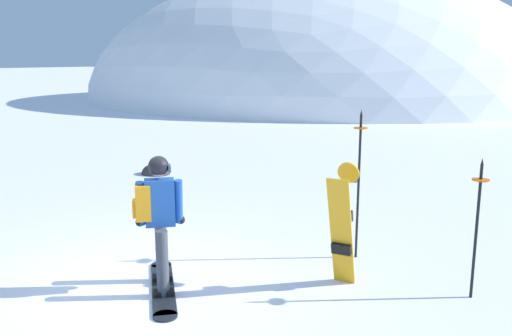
{
  "coord_description": "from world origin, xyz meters",
  "views": [
    {
      "loc": [
        4.34,
        -4.93,
        2.86
      ],
      "look_at": [
        0.15,
        3.15,
        1.0
      ],
      "focal_mm": 37.43,
      "sensor_mm": 36.0,
      "label": 1
    }
  ],
  "objects_px": {
    "spare_snowboard": "(342,226)",
    "piste_marker_far": "(477,219)",
    "rock_mid": "(351,181)",
    "piste_marker_near": "(359,175)",
    "snowboarder_main": "(158,219)",
    "rock_dark": "(156,174)"
  },
  "relations": [
    {
      "from": "piste_marker_far",
      "to": "rock_dark",
      "type": "distance_m",
      "value": 8.88
    },
    {
      "from": "spare_snowboard",
      "to": "piste_marker_far",
      "type": "relative_size",
      "value": 0.92
    },
    {
      "from": "piste_marker_near",
      "to": "spare_snowboard",
      "type": "bearing_deg",
      "value": -83.1
    },
    {
      "from": "snowboarder_main",
      "to": "spare_snowboard",
      "type": "relative_size",
      "value": 1.07
    },
    {
      "from": "snowboarder_main",
      "to": "rock_mid",
      "type": "distance_m",
      "value": 7.09
    },
    {
      "from": "spare_snowboard",
      "to": "rock_mid",
      "type": "bearing_deg",
      "value": 106.2
    },
    {
      "from": "spare_snowboard",
      "to": "rock_dark",
      "type": "bearing_deg",
      "value": 145.42
    },
    {
      "from": "piste_marker_near",
      "to": "rock_mid",
      "type": "distance_m",
      "value": 5.2
    },
    {
      "from": "spare_snowboard",
      "to": "piste_marker_far",
      "type": "distance_m",
      "value": 1.59
    },
    {
      "from": "piste_marker_near",
      "to": "rock_dark",
      "type": "bearing_deg",
      "value": 152.22
    },
    {
      "from": "spare_snowboard",
      "to": "rock_mid",
      "type": "relative_size",
      "value": 4.04
    },
    {
      "from": "piste_marker_far",
      "to": "spare_snowboard",
      "type": "bearing_deg",
      "value": -164.08
    },
    {
      "from": "piste_marker_far",
      "to": "rock_mid",
      "type": "relative_size",
      "value": 4.38
    },
    {
      "from": "piste_marker_far",
      "to": "piste_marker_near",
      "type": "bearing_deg",
      "value": 157.94
    },
    {
      "from": "piste_marker_near",
      "to": "piste_marker_far",
      "type": "bearing_deg",
      "value": -22.06
    },
    {
      "from": "snowboarder_main",
      "to": "rock_dark",
      "type": "bearing_deg",
      "value": 128.36
    },
    {
      "from": "piste_marker_near",
      "to": "rock_dark",
      "type": "distance_m",
      "value": 7.15
    },
    {
      "from": "snowboarder_main",
      "to": "piste_marker_near",
      "type": "relative_size",
      "value": 0.79
    },
    {
      "from": "rock_mid",
      "to": "piste_marker_far",
      "type": "bearing_deg",
      "value": -59.38
    },
    {
      "from": "piste_marker_far",
      "to": "rock_dark",
      "type": "xyz_separation_m",
      "value": [
        -7.88,
        3.95,
        -1.0
      ]
    },
    {
      "from": "snowboarder_main",
      "to": "piste_marker_far",
      "type": "height_order",
      "value": "piste_marker_far"
    },
    {
      "from": "piste_marker_far",
      "to": "rock_dark",
      "type": "height_order",
      "value": "piste_marker_far"
    }
  ]
}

